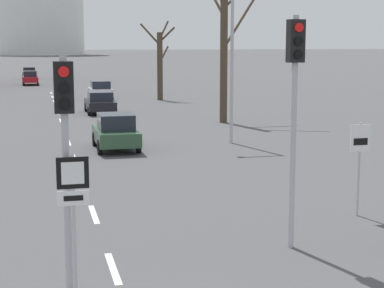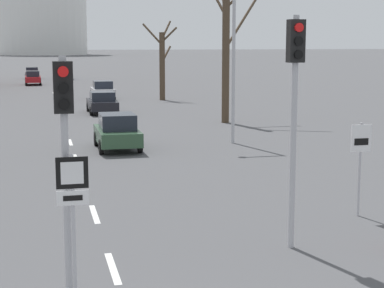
{
  "view_description": "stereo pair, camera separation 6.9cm",
  "coord_description": "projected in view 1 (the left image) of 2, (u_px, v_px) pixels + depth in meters",
  "views": [
    {
      "loc": [
        -1.49,
        -8.22,
        4.81
      ],
      "look_at": [
        1.92,
        5.66,
        2.53
      ],
      "focal_mm": 60.0,
      "sensor_mm": 36.0,
      "label": 1
    },
    {
      "loc": [
        -1.42,
        -8.24,
        4.81
      ],
      "look_at": [
        1.92,
        5.66,
        2.53
      ],
      "focal_mm": 60.0,
      "sensor_mm": 36.0,
      "label": 2
    }
  ],
  "objects": [
    {
      "name": "lane_stripe_0",
      "position": [
        113.0,
        268.0,
        13.77
      ],
      "size": [
        0.16,
        2.0,
        0.01
      ],
      "primitive_type": "cube",
      "color": "silver",
      "rests_on": "ground_plane"
    },
    {
      "name": "lane_stripe_1",
      "position": [
        94.0,
        214.0,
        18.09
      ],
      "size": [
        0.16,
        2.0,
        0.01
      ],
      "primitive_type": "cube",
      "color": "silver",
      "rests_on": "ground_plane"
    },
    {
      "name": "lane_stripe_2",
      "position": [
        82.0,
        181.0,
        22.4
      ],
      "size": [
        0.16,
        2.0,
        0.01
      ],
      "primitive_type": "cube",
      "color": "silver",
      "rests_on": "ground_plane"
    },
    {
      "name": "lane_stripe_3",
      "position": [
        74.0,
        159.0,
        26.72
      ],
      "size": [
        0.16,
        2.0,
        0.01
      ],
      "primitive_type": "cube",
      "color": "silver",
      "rests_on": "ground_plane"
    },
    {
      "name": "lane_stripe_4",
      "position": [
        69.0,
        142.0,
        31.04
      ],
      "size": [
        0.16,
        2.0,
        0.01
      ],
      "primitive_type": "cube",
      "color": "silver",
      "rests_on": "ground_plane"
    },
    {
      "name": "lane_stripe_5",
      "position": [
        64.0,
        130.0,
        35.35
      ],
      "size": [
        0.16,
        2.0,
        0.01
      ],
      "primitive_type": "cube",
      "color": "silver",
      "rests_on": "ground_plane"
    },
    {
      "name": "lane_stripe_6",
      "position": [
        61.0,
        121.0,
        39.67
      ],
      "size": [
        0.16,
        2.0,
        0.01
      ],
      "primitive_type": "cube",
      "color": "silver",
      "rests_on": "ground_plane"
    },
    {
      "name": "lane_stripe_7",
      "position": [
        58.0,
        113.0,
        43.98
      ],
      "size": [
        0.16,
        2.0,
        0.01
      ],
      "primitive_type": "cube",
      "color": "silver",
      "rests_on": "ground_plane"
    },
    {
      "name": "lane_stripe_8",
      "position": [
        56.0,
        106.0,
        48.3
      ],
      "size": [
        0.16,
        2.0,
        0.01
      ],
      "primitive_type": "cube",
      "color": "silver",
      "rests_on": "ground_plane"
    },
    {
      "name": "lane_stripe_9",
      "position": [
        54.0,
        101.0,
        52.62
      ],
      "size": [
        0.16,
        2.0,
        0.01
      ],
      "primitive_type": "cube",
      "color": "silver",
      "rests_on": "ground_plane"
    },
    {
      "name": "lane_stripe_10",
      "position": [
        52.0,
        97.0,
        56.93
      ],
      "size": [
        0.16,
        2.0,
        0.01
      ],
      "primitive_type": "cube",
      "color": "silver",
      "rests_on": "ground_plane"
    },
    {
      "name": "lane_stripe_11",
      "position": [
        51.0,
        93.0,
        61.25
      ],
      "size": [
        0.16,
        2.0,
        0.01
      ],
      "primitive_type": "cube",
      "color": "silver",
      "rests_on": "ground_plane"
    },
    {
      "name": "traffic_signal_centre_tall",
      "position": [
        65.0,
        129.0,
        11.97
      ],
      "size": [
        0.36,
        0.34,
        4.56
      ],
      "color": "#B2B2B7",
      "rests_on": "ground_plane"
    },
    {
      "name": "traffic_signal_near_right",
      "position": [
        295.0,
        89.0,
        14.61
      ],
      "size": [
        0.36,
        0.34,
        5.41
      ],
      "color": "#B2B2B7",
      "rests_on": "ground_plane"
    },
    {
      "name": "route_sign_post",
      "position": [
        73.0,
        200.0,
        12.0
      ],
      "size": [
        0.6,
        0.08,
        2.75
      ],
      "color": "#B2B2B7",
      "rests_on": "ground_plane"
    },
    {
      "name": "speed_limit_sign",
      "position": [
        360.0,
        153.0,
        17.67
      ],
      "size": [
        0.6,
        0.08,
        2.63
      ],
      "color": "#B2B2B7",
      "rests_on": "ground_plane"
    },
    {
      "name": "street_lamp_right",
      "position": [
        224.0,
        49.0,
        30.05
      ],
      "size": [
        2.08,
        0.36,
        7.19
      ],
      "color": "#B2B2B7",
      "rests_on": "ground_plane"
    },
    {
      "name": "sedan_near_left",
      "position": [
        29.0,
        73.0,
        84.67
      ],
      "size": [
        1.85,
        3.99,
        1.52
      ],
      "color": "slate",
      "rests_on": "ground_plane"
    },
    {
      "name": "sedan_near_right",
      "position": [
        116.0,
        132.0,
        28.88
      ],
      "size": [
        1.87,
        3.92,
        1.64
      ],
      "color": "#2D4C33",
      "rests_on": "ground_plane"
    },
    {
      "name": "sedan_mid_centre",
      "position": [
        100.0,
        90.0,
        54.25
      ],
      "size": [
        1.88,
        3.95,
        1.57
      ],
      "color": "#B7B7BC",
      "rests_on": "ground_plane"
    },
    {
      "name": "sedan_far_left",
      "position": [
        100.0,
        102.0,
        43.66
      ],
      "size": [
        1.91,
        4.2,
        1.49
      ],
      "color": "black",
      "rests_on": "ground_plane"
    },
    {
      "name": "sedan_far_right",
      "position": [
        63.0,
        73.0,
        83.81
      ],
      "size": [
        1.85,
        4.29,
        1.6
      ],
      "color": "navy",
      "rests_on": "ground_plane"
    },
    {
      "name": "sedan_distant_centre",
      "position": [
        30.0,
        78.0,
        72.66
      ],
      "size": [
        1.75,
        4.55,
        1.58
      ],
      "color": "maroon",
      "rests_on": "ground_plane"
    },
    {
      "name": "bare_tree_right_near",
      "position": [
        225.0,
        45.0,
        38.11
      ],
      "size": [
        3.97,
        2.43,
        9.6
      ],
      "color": "#473828",
      "rests_on": "ground_plane"
    },
    {
      "name": "bare_tree_right_far",
      "position": [
        160.0,
        62.0,
        53.31
      ],
      "size": [
        2.63,
        2.05,
        6.59
      ],
      "color": "#473828",
      "rests_on": "ground_plane"
    }
  ]
}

